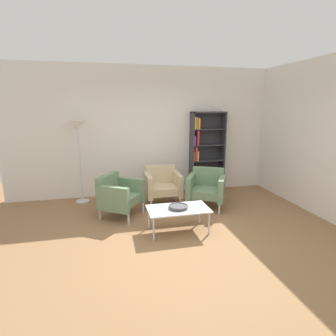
% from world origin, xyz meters
% --- Properties ---
extents(ground_plane, '(8.32, 8.32, 0.00)m').
position_xyz_m(ground_plane, '(0.00, 0.00, 0.00)').
color(ground_plane, olive).
extents(plaster_back_panel, '(6.40, 0.12, 2.90)m').
position_xyz_m(plaster_back_panel, '(0.00, 2.46, 1.45)').
color(plaster_back_panel, silver).
rests_on(plaster_back_panel, ground_plane).
extents(plaster_right_partition, '(0.12, 5.20, 2.90)m').
position_xyz_m(plaster_right_partition, '(2.86, 0.60, 1.45)').
color(plaster_right_partition, silver).
rests_on(plaster_right_partition, ground_plane).
extents(bookshelf_tall, '(0.80, 0.30, 1.90)m').
position_xyz_m(bookshelf_tall, '(1.23, 2.25, 0.94)').
color(bookshelf_tall, '#333338').
rests_on(bookshelf_tall, ground_plane).
extents(coffee_table_low, '(1.00, 0.56, 0.40)m').
position_xyz_m(coffee_table_low, '(0.07, 0.28, 0.37)').
color(coffee_table_low, silver).
rests_on(coffee_table_low, ground_plane).
extents(decorative_bowl, '(0.32, 0.32, 0.05)m').
position_xyz_m(decorative_bowl, '(0.07, 0.28, 0.43)').
color(decorative_bowl, '#4C4C51').
rests_on(decorative_bowl, coffee_table_low).
extents(armchair_near_window, '(0.72, 0.66, 0.78)m').
position_xyz_m(armchair_near_window, '(0.09, 1.64, 0.41)').
color(armchair_near_window, '#C6B289').
rests_on(armchair_near_window, ground_plane).
extents(armchair_spare_guest, '(0.92, 0.94, 0.78)m').
position_xyz_m(armchair_spare_guest, '(-0.84, 1.17, 0.41)').
color(armchair_spare_guest, slate).
rests_on(armchair_spare_guest, ground_plane).
extents(armchair_by_bookshelf, '(0.93, 0.90, 0.78)m').
position_xyz_m(armchair_by_bookshelf, '(0.92, 1.24, 0.41)').
color(armchair_by_bookshelf, slate).
rests_on(armchair_by_bookshelf, ground_plane).
extents(floor_lamp_torchiere, '(0.32, 0.32, 1.74)m').
position_xyz_m(floor_lamp_torchiere, '(-1.58, 2.11, 1.45)').
color(floor_lamp_torchiere, silver).
rests_on(floor_lamp_torchiere, ground_plane).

